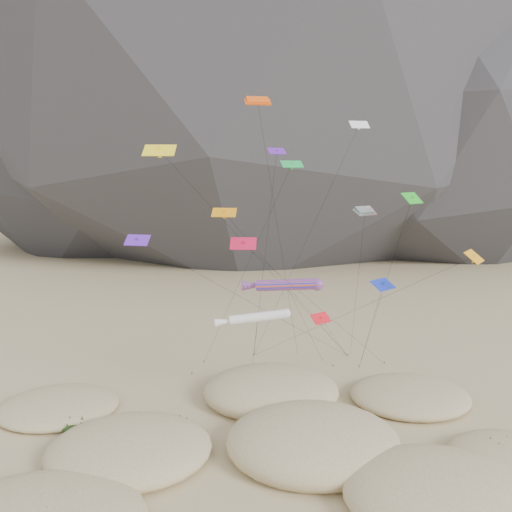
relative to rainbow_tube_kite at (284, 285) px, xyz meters
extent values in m
plane|color=#CCB789|center=(0.10, -13.41, -11.99)|extent=(500.00, 500.00, 0.00)
ellipsoid|color=black|center=(8.10, 101.59, 48.01)|extent=(191.54, 147.29, 156.00)
ellipsoid|color=#2B2B30|center=(-36.90, 109.59, 32.01)|extent=(136.20, 127.83, 116.00)
ellipsoid|color=black|center=(56.10, 96.59, 26.01)|extent=(130.55, 126.41, 100.00)
ellipsoid|color=#CCB789|center=(9.16, -16.20, -11.18)|extent=(13.56, 11.53, 3.58)
ellipsoid|color=#CCB789|center=(-13.45, -9.13, -11.28)|extent=(13.36, 11.36, 3.13)
ellipsoid|color=#CCB789|center=(1.48, -9.21, -11.03)|extent=(14.41, 12.25, 4.25)
ellipsoid|color=#CCB789|center=(-1.12, 0.63, -11.13)|extent=(13.75, 11.69, 3.82)
ellipsoid|color=#CCB789|center=(12.78, -0.57, -11.46)|extent=(12.00, 10.20, 2.34)
ellipsoid|color=#CCB789|center=(-21.81, -0.75, -11.54)|extent=(11.42, 9.71, 1.97)
ellipsoid|color=black|center=(9.45, -17.70, -10.99)|extent=(3.04, 2.60, 0.91)
ellipsoid|color=black|center=(-12.08, -8.40, -11.19)|extent=(3.11, 2.66, 0.93)
ellipsoid|color=black|center=(-9.77, -6.14, -11.29)|extent=(2.10, 1.79, 0.63)
ellipsoid|color=black|center=(3.07, -8.43, -10.89)|extent=(3.25, 2.78, 0.97)
ellipsoid|color=black|center=(4.80, -8.68, -10.99)|extent=(2.52, 2.15, 0.76)
ellipsoid|color=black|center=(0.10, -10.88, -11.09)|extent=(2.67, 2.29, 0.80)
ellipsoid|color=black|center=(16.84, -10.91, -11.39)|extent=(2.25, 1.93, 0.68)
ellipsoid|color=black|center=(-1.31, 3.11, -10.99)|extent=(2.90, 2.48, 0.87)
ellipsoid|color=black|center=(-1.26, 1.82, -11.09)|extent=(2.54, 2.17, 0.76)
ellipsoid|color=black|center=(12.87, 1.99, -11.29)|extent=(2.69, 2.30, 0.81)
ellipsoid|color=black|center=(11.85, -2.09, -11.39)|extent=(1.99, 1.71, 0.60)
ellipsoid|color=black|center=(-22.34, -0.05, -11.49)|extent=(2.61, 2.23, 0.78)
ellipsoid|color=black|center=(-19.61, -4.47, -11.59)|extent=(2.26, 1.93, 0.68)
cylinder|color=#3F2D1E|center=(-1.96, 6.02, -11.84)|extent=(0.08, 0.08, 0.30)
cylinder|color=#3F2D1E|center=(-2.25, 12.51, -11.84)|extent=(0.08, 0.08, 0.30)
cylinder|color=#3F2D1E|center=(6.86, 8.44, -11.84)|extent=(0.08, 0.08, 0.30)
cylinder|color=#3F2D1E|center=(9.39, 11.70, -11.84)|extent=(0.08, 0.08, 0.30)
cylinder|color=#3F2D1E|center=(9.88, 7.97, -11.84)|extent=(0.08, 0.08, 0.30)
cylinder|color=#3F2D1E|center=(-8.36, 10.55, -11.84)|extent=(0.08, 0.08, 0.30)
cylinder|color=#3F2D1E|center=(13.19, 8.96, -11.84)|extent=(0.08, 0.08, 0.30)
cylinder|color=#3F2D1E|center=(-9.58, 7.16, -11.84)|extent=(0.08, 0.08, 0.30)
cylinder|color=#DD5917|center=(0.26, -0.11, 0.04)|extent=(6.07, 3.21, 1.72)
sphere|color=#DD5917|center=(3.06, -1.18, 0.28)|extent=(1.15, 1.15, 1.15)
cone|color=#DD5917|center=(-2.82, 1.08, -0.26)|extent=(2.68, 1.82, 1.24)
cylinder|color=black|center=(3.14, 5.13, -5.98)|extent=(5.79, 10.49, 12.04)
cylinder|color=silver|center=(-2.60, -1.55, -2.70)|extent=(5.53, 1.51, 1.24)
sphere|color=silver|center=(0.09, -1.22, -2.48)|extent=(0.91, 0.91, 0.91)
cone|color=silver|center=(-5.56, -1.90, -2.97)|extent=(2.29, 1.04, 0.93)
cylinder|color=black|center=(-2.58, 4.23, -7.34)|extent=(0.08, 11.56, 9.31)
cube|color=#E84D0C|center=(-2.32, 3.70, 17.46)|extent=(2.65, 1.32, 0.76)
cube|color=#E84D0C|center=(-2.32, 3.70, 17.65)|extent=(2.24, 1.05, 0.74)
cylinder|color=black|center=(0.48, 8.10, 2.73)|extent=(5.63, 8.83, 29.46)
cube|color=red|center=(8.22, 1.99, 6.83)|extent=(2.64, 2.20, 0.68)
cube|color=red|center=(8.22, 1.99, 7.06)|extent=(2.21, 1.82, 0.67)
cylinder|color=black|center=(8.96, 6.85, -2.58)|extent=(1.51, 9.73, 18.83)
cube|color=yellow|center=(-10.94, -4.10, 12.54)|extent=(2.79, 1.63, 0.99)
cube|color=yellow|center=(-10.94, -4.10, 12.39)|extent=(0.34, 0.31, 0.91)
cylinder|color=black|center=(-0.77, 3.80, 0.30)|extent=(20.35, 15.83, 24.50)
cube|color=#5C21C2|center=(-13.69, -0.59, 4.55)|extent=(2.46, 1.62, 0.90)
cube|color=#5C21C2|center=(-13.69, -0.59, 4.40)|extent=(0.33, 0.34, 0.76)
cylinder|color=black|center=(-2.15, 5.55, -3.69)|extent=(23.10, 12.32, 16.51)
cube|color=green|center=(11.78, -0.98, 8.35)|extent=(2.47, 2.27, 1.01)
cube|color=green|center=(11.78, -0.98, 8.20)|extent=(0.43, 0.45, 0.76)
cylinder|color=black|center=(10.83, 3.50, -1.80)|extent=(1.93, 8.98, 20.30)
cube|color=red|center=(2.91, -3.91, -2.18)|extent=(2.00, 1.68, 0.76)
cube|color=red|center=(2.91, -3.91, -2.33)|extent=(0.32, 0.33, 0.61)
cylinder|color=black|center=(6.15, 3.90, -7.06)|extent=(6.51, 15.63, 9.78)
cube|color=#162FC1|center=(8.74, -3.01, 0.63)|extent=(2.68, 2.49, 0.80)
cube|color=#162FC1|center=(8.74, -3.01, 0.48)|extent=(0.34, 0.33, 0.83)
cylinder|color=black|center=(9.31, 2.48, -5.66)|extent=(1.16, 11.00, 12.58)
cube|color=#5D1CA7|center=(-0.64, 1.39, 12.69)|extent=(1.86, 1.31, 0.64)
cube|color=#5D1CA7|center=(-0.64, 1.39, 12.54)|extent=(0.25, 0.24, 0.58)
cylinder|color=black|center=(-1.45, 6.95, 0.37)|extent=(1.64, 11.14, 24.63)
cube|color=red|center=(-4.04, -4.66, 4.77)|extent=(2.33, 1.31, 0.94)
cube|color=red|center=(-4.04, -4.66, 4.62)|extent=(0.30, 0.34, 0.75)
cylinder|color=black|center=(4.57, 2.15, -3.59)|extent=(17.26, 13.65, 16.72)
cube|color=#FF9D0D|center=(14.83, -7.40, 3.92)|extent=(2.39, 2.53, 0.91)
cube|color=#FF9D0D|center=(14.83, -7.40, 3.77)|extent=(0.39, 0.39, 0.79)
cylinder|color=black|center=(6.29, 2.55, -4.01)|extent=(17.11, 19.93, 15.88)
cube|color=white|center=(7.19, 1.36, 15.15)|extent=(1.91, 1.10, 0.75)
cube|color=white|center=(7.19, 1.36, 15.00)|extent=(0.24, 0.27, 0.61)
cylinder|color=black|center=(2.47, 6.93, 1.61)|extent=(9.47, 11.17, 27.10)
cube|color=green|center=(0.34, -2.42, 11.44)|extent=(2.04, 1.33, 0.64)
cube|color=green|center=(0.34, -2.42, 11.29)|extent=(0.25, 0.19, 0.66)
cylinder|color=black|center=(-4.01, 4.07, -0.25)|extent=(8.73, 13.00, 23.39)
cube|color=orange|center=(-5.65, -3.67, 7.33)|extent=(2.24, 1.42, 0.72)
cube|color=orange|center=(-5.65, -3.67, 7.18)|extent=(0.27, 0.21, 0.73)
cylinder|color=black|center=(1.87, 4.01, -2.30)|extent=(15.07, 15.40, 19.29)
camera|label=1|loc=(-5.32, -46.57, 11.07)|focal=35.00mm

